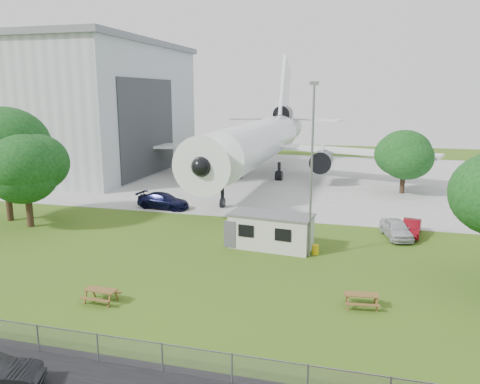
% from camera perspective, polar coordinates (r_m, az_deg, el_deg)
% --- Properties ---
extents(ground, '(160.00, 160.00, 0.00)m').
position_cam_1_polar(ground, '(30.29, -8.93, -10.22)').
color(ground, '#496E18').
extents(concrete_apron, '(120.00, 46.00, 0.03)m').
position_cam_1_polar(concrete_apron, '(65.60, 4.55, 1.97)').
color(concrete_apron, '#B7B7B2').
rests_on(concrete_apron, ground).
extents(hangar, '(43.00, 31.00, 18.55)m').
position_cam_1_polar(hangar, '(79.07, -24.22, 9.52)').
color(hangar, '#B2B7BC').
rests_on(hangar, ground).
extents(airliner, '(46.36, 47.73, 17.69)m').
position_cam_1_polar(airliner, '(63.20, 2.48, 6.42)').
color(airliner, white).
rests_on(airliner, ground).
extents(site_cabin, '(6.88, 3.37, 2.62)m').
position_cam_1_polar(site_cabin, '(34.99, 3.80, -4.75)').
color(site_cabin, beige).
rests_on(site_cabin, ground).
extents(picnic_west, '(1.87, 1.59, 0.76)m').
position_cam_1_polar(picnic_west, '(27.73, -16.54, -12.75)').
color(picnic_west, brown).
rests_on(picnic_west, ground).
extents(picnic_east, '(1.97, 1.71, 0.76)m').
position_cam_1_polar(picnic_east, '(26.90, 14.55, -13.42)').
color(picnic_east, brown).
rests_on(picnic_east, ground).
extents(fence, '(58.00, 0.04, 1.30)m').
position_cam_1_polar(fence, '(22.85, -19.09, -18.57)').
color(fence, gray).
rests_on(fence, ground).
extents(lamp_mast, '(0.16, 0.16, 12.00)m').
position_cam_1_polar(lamp_mast, '(32.38, 8.71, 2.30)').
color(lamp_mast, slate).
rests_on(lamp_mast, ground).
extents(tree_west_big, '(8.16, 8.16, 11.20)m').
position_cam_1_polar(tree_west_big, '(46.37, -26.96, 5.41)').
color(tree_west_big, '#382619').
rests_on(tree_west_big, ground).
extents(tree_west_small, '(6.27, 6.27, 8.08)m').
position_cam_1_polar(tree_west_small, '(43.62, -24.67, 2.39)').
color(tree_west_small, '#382619').
rests_on(tree_west_small, ground).
extents(tree_far_apron, '(6.89, 6.89, 8.01)m').
position_cam_1_polar(tree_far_apron, '(56.51, 19.41, 4.37)').
color(tree_far_apron, '#382619').
rests_on(tree_far_apron, ground).
extents(car_ne_hatch, '(2.78, 4.66, 1.49)m').
position_cam_1_polar(car_ne_hatch, '(39.42, 18.50, -4.30)').
color(car_ne_hatch, silver).
rests_on(car_ne_hatch, ground).
extents(car_ne_sedan, '(1.91, 4.03, 1.28)m').
position_cam_1_polar(car_ne_sedan, '(40.48, 20.18, -4.15)').
color(car_ne_sedan, maroon).
rests_on(car_ne_sedan, ground).
extents(car_apron_van, '(5.58, 2.77, 1.56)m').
position_cam_1_polar(car_apron_van, '(47.46, -9.34, -1.08)').
color(car_apron_van, black).
rests_on(car_apron_van, ground).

